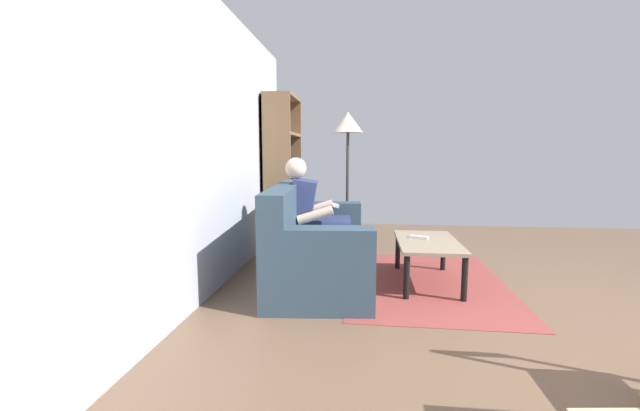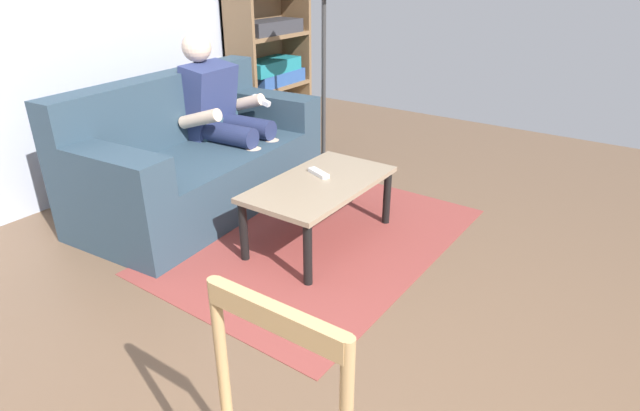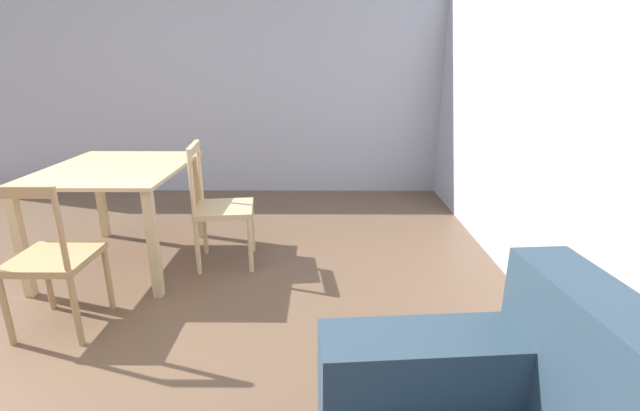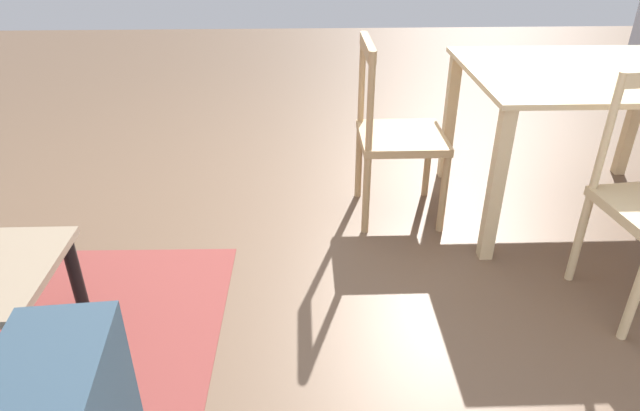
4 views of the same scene
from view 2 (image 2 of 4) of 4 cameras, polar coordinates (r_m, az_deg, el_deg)
The scene contains 6 objects.
couch at distance 3.78m, azimuth -13.41°, elevation 5.07°, with size 1.88×1.00×0.89m.
person_lounging at distance 3.91m, azimuth -10.67°, elevation 9.94°, with size 0.62×0.86×1.15m.
coffee_table at distance 3.13m, azimuth 0.00°, elevation 1.76°, with size 0.97×0.54×0.40m.
tv_remote at distance 3.20m, azimuth -0.16°, elevation 3.61°, with size 0.05×0.17×0.02m, color white.
bookshelf at distance 5.17m, azimuth -5.67°, elevation 15.86°, with size 0.86×0.36×1.92m.
area_rug at distance 3.28m, azimuth 0.00°, elevation -3.72°, with size 2.00×1.40×0.01m, color brown.
Camera 2 is at (-1.02, -0.48, 1.60)m, focal length 29.06 mm.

